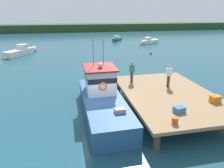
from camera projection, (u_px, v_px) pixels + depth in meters
name	position (u px, v px, depth m)	size (l,w,h in m)	color
ground_plane	(101.00, 115.00, 13.62)	(200.00, 200.00, 0.00)	#1E4C5B
dock	(169.00, 95.00, 14.17)	(6.00, 9.00, 1.20)	#4C3D2D
main_fishing_boat	(102.00, 97.00, 13.89)	(2.67, 9.83, 4.80)	#285184
crate_single_by_cleat	(215.00, 99.00, 12.66)	(0.60, 0.44, 0.42)	orange
crate_single_far	(179.00, 110.00, 11.40)	(0.60, 0.44, 0.32)	#3370B2
bait_bucket	(175.00, 121.00, 10.23)	(0.32, 0.32, 0.34)	#E04C19
deckhand_by_the_boat	(169.00, 76.00, 15.04)	(0.36, 0.22, 1.63)	#383842
deckhand_further_back	(132.00, 72.00, 16.03)	(0.36, 0.22, 1.63)	#383842
moored_boat_off_the_point	(21.00, 51.00, 32.13)	(4.22, 6.11, 1.61)	white
moored_boat_mid_harbor	(117.00, 39.00, 47.73)	(3.18, 4.33, 1.16)	#196B5B
moored_boat_outer_mooring	(149.00, 41.00, 43.26)	(5.21, 3.72, 1.38)	white
mooring_buoy_spare_mooring	(151.00, 53.00, 32.82)	(0.40, 0.40, 0.40)	#EA5B19
mooring_buoy_inshore	(13.00, 57.00, 30.03)	(0.39, 0.39, 0.39)	#EA5B19
mooring_buoy_outer	(5.00, 58.00, 29.16)	(0.37, 0.37, 0.37)	silver
far_shoreline	(73.00, 28.00, 70.35)	(120.00, 8.00, 2.40)	#284723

